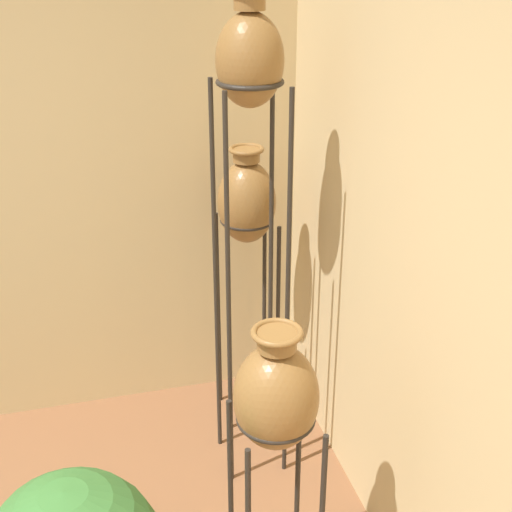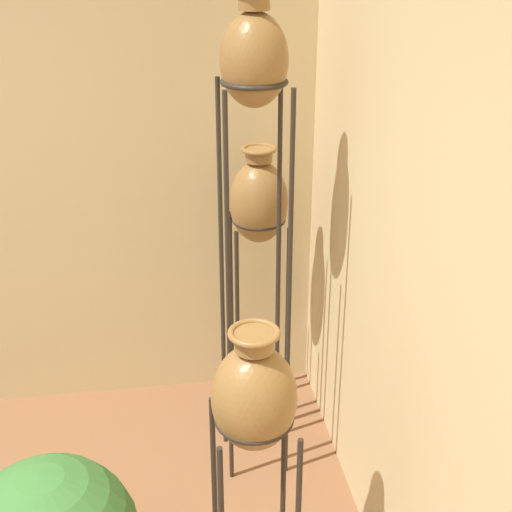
{
  "view_description": "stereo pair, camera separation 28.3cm",
  "coord_description": "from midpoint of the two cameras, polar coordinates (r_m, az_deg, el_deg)",
  "views": [
    {
      "loc": [
        0.99,
        -1.2,
        2.34
      ],
      "look_at": [
        1.66,
        1.28,
        1.13
      ],
      "focal_mm": 50.0,
      "sensor_mm": 36.0,
      "label": 1
    },
    {
      "loc": [
        1.27,
        -1.26,
        2.34
      ],
      "look_at": [
        1.66,
        1.28,
        1.13
      ],
      "focal_mm": 50.0,
      "sensor_mm": 36.0,
      "label": 2
    }
  ],
  "objects": [
    {
      "name": "vase_stand_tall",
      "position": [
        2.77,
        2.87,
        13.56
      ],
      "size": [
        0.27,
        0.27,
        2.13
      ],
      "color": "#28231E",
      "rests_on": "ground_plane"
    },
    {
      "name": "vase_stand_medium",
      "position": [
        3.29,
        2.69,
        3.85
      ],
      "size": [
        0.27,
        0.27,
        1.43
      ],
      "color": "#28231E",
      "rests_on": "ground_plane"
    },
    {
      "name": "vase_stand_short",
      "position": [
        2.38,
        3.32,
        -11.59
      ],
      "size": [
        0.29,
        0.29,
        1.18
      ],
      "color": "#28231E",
      "rests_on": "ground_plane"
    }
  ]
}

